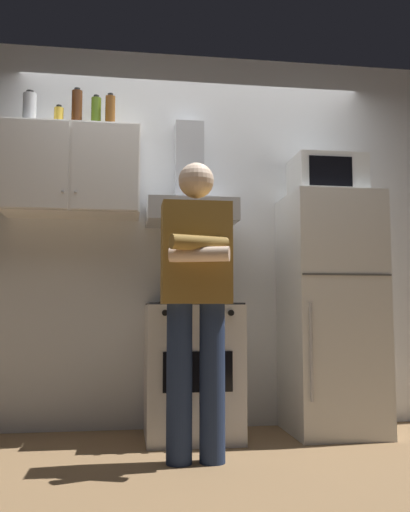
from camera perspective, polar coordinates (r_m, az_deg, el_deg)
The scene contains 13 objects.
ground_plane at distance 3.53m, azimuth -0.00°, elevation -18.94°, with size 7.00×7.00×0.00m, color olive.
back_wall_tiled at distance 4.06m, azimuth -1.19°, elevation 1.99°, with size 4.80×0.10×2.70m, color white.
upper_cabinet at distance 3.90m, azimuth -13.39°, elevation 8.43°, with size 0.90×0.37×0.60m.
stove_oven at distance 3.69m, azimuth -1.34°, elevation -11.52°, with size 0.60×0.62×0.87m.
range_hood at distance 3.88m, azimuth -1.52°, elevation 6.06°, with size 0.60×0.44×0.75m.
refrigerator at distance 3.90m, azimuth 12.73°, elevation -5.66°, with size 0.60×0.62×1.60m.
microwave at distance 4.03m, azimuth 12.35°, elevation 7.83°, with size 0.48×0.37×0.28m.
person_standing at distance 3.07m, azimuth -0.91°, elevation -3.97°, with size 0.38×0.33×1.64m.
bottle_spice_jar at distance 4.01m, azimuth -14.72°, elevation 13.58°, with size 0.06×0.06×0.15m.
bottle_rum_dark at distance 4.04m, azimuth -12.96°, elevation 14.40°, with size 0.07×0.07×0.28m.
bottle_olive_oil at distance 4.02m, azimuth -11.07°, elevation 14.13°, with size 0.07×0.07×0.24m.
bottle_canister_steel at distance 4.03m, azimuth -17.49°, elevation 14.17°, with size 0.09×0.09×0.23m.
bottle_beer_brown at distance 3.98m, azimuth -9.67°, elevation 14.31°, with size 0.07×0.07×0.24m.
Camera 1 is at (-0.48, -3.40, 0.81)m, focal length 39.14 mm.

